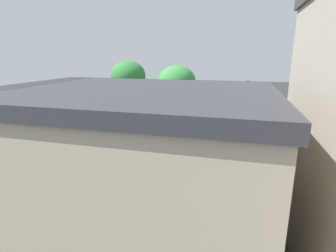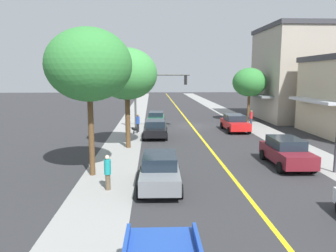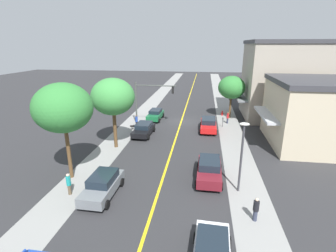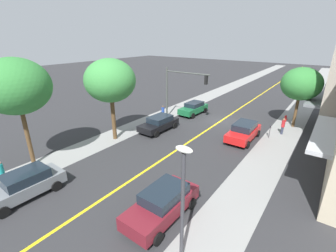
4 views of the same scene
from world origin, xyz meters
name	(u,v)px [view 4 (image 4 of 4)]	position (x,y,z in m)	size (l,w,h in m)	color
ground_plane	(221,121)	(0.00, 0.00, 0.00)	(140.00, 140.00, 0.00)	#2D2D30
sidewalk_left	(283,134)	(-6.53, 0.00, 0.00)	(2.90, 126.00, 0.01)	gray
sidewalk_right	(174,111)	(6.53, 0.00, 0.00)	(2.90, 126.00, 0.01)	gray
road_centerline_stripe	(221,121)	(0.00, 0.00, 0.00)	(0.20, 126.00, 0.00)	yellow
street_tree_left_near	(16,87)	(7.44, 17.19, 5.83)	(4.45, 4.45, 7.74)	brown
street_tree_right_corner	(301,84)	(-6.92, -2.79, 4.53)	(3.83, 3.83, 6.17)	brown
street_tree_left_far	(110,81)	(6.01, 10.43, 5.40)	(4.38, 4.38, 7.28)	brown
fire_hydrant	(285,118)	(-5.93, -3.96, 0.37)	(0.44, 0.24, 0.75)	red
parking_meter	(270,130)	(-5.62, 1.83, 0.85)	(0.12, 0.18, 1.28)	#4C4C51
traffic_light_mast	(180,86)	(4.08, 2.46, 3.93)	(5.39, 0.32, 5.77)	#474C47
street_lamp	(183,192)	(-5.85, 17.38, 3.38)	(0.70, 0.36, 5.33)	#38383D
red_sedan_left_curb	(244,131)	(-3.74, 3.58, 0.82)	(2.12, 4.60, 1.57)	red
maroon_sedan_left_curb	(162,203)	(-3.71, 15.88, 0.85)	(2.12, 4.55, 1.64)	maroon
black_sedan_right_curb	(159,123)	(3.94, 6.39, 0.77)	(2.19, 4.49, 1.46)	black
green_sedan_right_curb	(194,108)	(3.80, -0.29, 0.77)	(2.08, 4.31, 1.47)	#196638
grey_sedan_right_curb	(24,185)	(3.87, 19.33, 0.82)	(2.09, 4.44, 1.59)	slate
pedestrian_red_shirt	(283,126)	(-6.39, 0.10, 0.87)	(0.31, 0.31, 1.62)	#33384C
pedestrian_teal_shirt	(2,172)	(6.30, 19.58, 0.89)	(0.32, 0.32, 1.67)	brown
pedestrian_blue_shirt	(163,112)	(5.57, 3.56, 0.88)	(0.33, 0.33, 1.66)	black
small_dog	(156,118)	(5.80, 4.53, 0.42)	(0.69, 0.79, 0.64)	black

